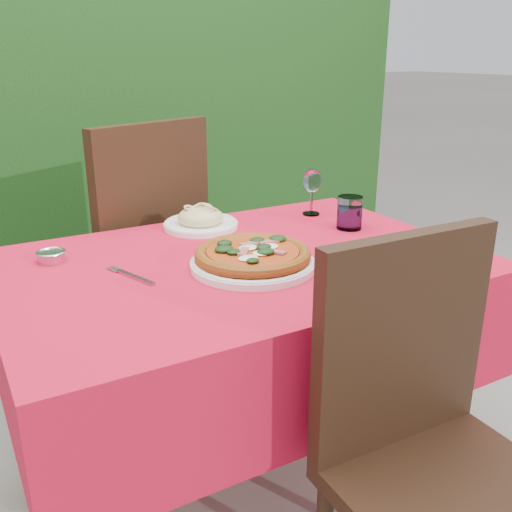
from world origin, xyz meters
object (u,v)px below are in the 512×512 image
chair_near (431,438)px  chair_far (136,245)px  pasta_plate (201,220)px  wine_glass (312,183)px  water_glass (350,214)px  fork (135,277)px  pizza_plate (253,257)px  steel_ramekin (51,257)px

chair_near → chair_far: (-0.19, 1.29, 0.06)m
chair_near → pasta_plate: (-0.08, 0.94, 0.23)m
pasta_plate → wine_glass: bearing=-6.2°
chair_far → water_glass: chair_far is taller
chair_near → wine_glass: bearing=71.8°
pasta_plate → fork: 0.45m
pizza_plate → wine_glass: (0.42, 0.35, 0.08)m
chair_near → water_glass: chair_near is taller
water_glass → steel_ramekin: (-0.88, 0.15, -0.03)m
chair_far → chair_near: bearing=78.5°
pasta_plate → chair_far: bearing=107.4°
pizza_plate → water_glass: water_glass is taller
chair_far → pizza_plate: size_ratio=2.83×
pasta_plate → water_glass: size_ratio=2.28×
pizza_plate → wine_glass: 0.56m
water_glass → pizza_plate: bearing=-160.5°
chair_far → pizza_plate: chair_far is taller
water_glass → fork: size_ratio=0.55×
wine_glass → steel_ramekin: size_ratio=2.25×
pasta_plate → water_glass: water_glass is taller
steel_ramekin → fork: bearing=-55.2°
water_glass → steel_ramekin: size_ratio=1.47×
pasta_plate → steel_ramekin: pasta_plate is taller
chair_near → wine_glass: (0.32, 0.90, 0.32)m
steel_ramekin → pizza_plate: bearing=-34.2°
pizza_plate → pasta_plate: 0.39m
chair_far → water_glass: (0.51, -0.59, 0.19)m
fork → steel_ramekin: (-0.16, 0.22, 0.01)m
pasta_plate → steel_ramekin: bearing=-169.3°
water_glass → steel_ramekin: bearing=170.4°
chair_near → pizza_plate: chair_near is taller
chair_far → pizza_plate: (0.08, -0.74, 0.17)m
chair_far → fork: chair_far is taller
pizza_plate → steel_ramekin: size_ratio=5.33×
wine_glass → fork: (-0.71, -0.27, -0.11)m
chair_far → fork: (-0.21, -0.66, 0.14)m
chair_near → steel_ramekin: bearing=124.3°
water_glass → fork: water_glass is taller
water_glass → wine_glass: bearing=93.0°
wine_glass → steel_ramekin: bearing=-177.0°
wine_glass → fork: size_ratio=0.83×
chair_near → steel_ramekin: (-0.55, 0.85, 0.22)m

